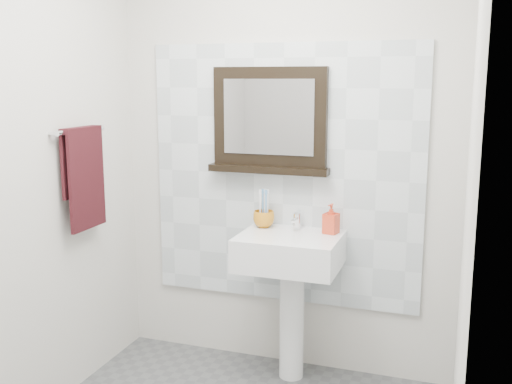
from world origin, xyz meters
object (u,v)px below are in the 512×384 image
toothbrush_cup (264,219)px  soap_dispenser (331,219)px  framed_mirror (270,123)px  pedestal_sink (290,267)px  hand_towel (84,170)px

toothbrush_cup → soap_dispenser: soap_dispenser is taller
soap_dispenser → framed_mirror: framed_mirror is taller
toothbrush_cup → soap_dispenser: size_ratio=0.73×
framed_mirror → pedestal_sink: bearing=-45.6°
soap_dispenser → framed_mirror: bearing=-179.0°
pedestal_sink → toothbrush_cup: (-0.19, 0.11, 0.23)m
pedestal_sink → framed_mirror: (-0.18, 0.19, 0.78)m
soap_dispenser → framed_mirror: 0.65m
soap_dispenser → pedestal_sink: bearing=-140.4°
framed_mirror → hand_towel: (-0.86, -0.56, -0.23)m
hand_towel → framed_mirror: bearing=33.1°
pedestal_sink → toothbrush_cup: pedestal_sink is taller
framed_mirror → hand_towel: 1.06m
soap_dispenser → hand_towel: hand_towel is taller
pedestal_sink → hand_towel: (-1.05, -0.38, 0.54)m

